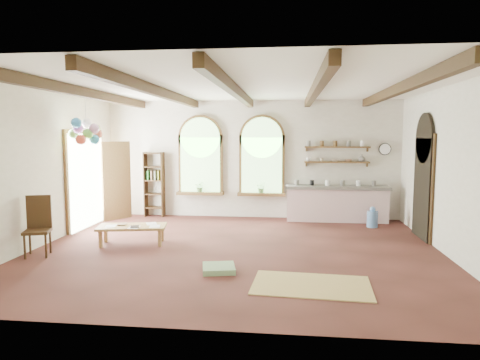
# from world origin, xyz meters

# --- Properties ---
(floor) EXTENTS (8.00, 8.00, 0.00)m
(floor) POSITION_xyz_m (0.00, 0.00, 0.00)
(floor) COLOR #582A24
(floor) RESTS_ON ground
(ceiling_beams) EXTENTS (6.20, 6.80, 0.18)m
(ceiling_beams) POSITION_xyz_m (0.00, 0.00, 3.10)
(ceiling_beams) COLOR #3A2612
(ceiling_beams) RESTS_ON ceiling
(window_left) EXTENTS (1.30, 0.28, 2.20)m
(window_left) POSITION_xyz_m (-1.40, 3.43, 1.63)
(window_left) COLOR brown
(window_left) RESTS_ON floor
(window_right) EXTENTS (1.30, 0.28, 2.20)m
(window_right) POSITION_xyz_m (0.30, 3.43, 1.63)
(window_right) COLOR brown
(window_right) RESTS_ON floor
(left_doorway) EXTENTS (0.10, 1.90, 2.50)m
(left_doorway) POSITION_xyz_m (-3.95, 1.80, 1.15)
(left_doorway) COLOR brown
(left_doorway) RESTS_ON floor
(right_doorway) EXTENTS (0.10, 1.30, 2.40)m
(right_doorway) POSITION_xyz_m (3.95, 1.50, 1.10)
(right_doorway) COLOR black
(right_doorway) RESTS_ON floor
(kitchen_counter) EXTENTS (2.68, 0.62, 0.94)m
(kitchen_counter) POSITION_xyz_m (2.30, 3.20, 0.48)
(kitchen_counter) COLOR beige
(kitchen_counter) RESTS_ON floor
(wall_shelf_lower) EXTENTS (1.70, 0.24, 0.04)m
(wall_shelf_lower) POSITION_xyz_m (2.30, 3.38, 1.55)
(wall_shelf_lower) COLOR brown
(wall_shelf_lower) RESTS_ON wall_back
(wall_shelf_upper) EXTENTS (1.70, 0.24, 0.04)m
(wall_shelf_upper) POSITION_xyz_m (2.30, 3.38, 1.95)
(wall_shelf_upper) COLOR brown
(wall_shelf_upper) RESTS_ON wall_back
(wall_clock) EXTENTS (0.32, 0.04, 0.32)m
(wall_clock) POSITION_xyz_m (3.55, 3.45, 1.90)
(wall_clock) COLOR black
(wall_clock) RESTS_ON wall_back
(bookshelf) EXTENTS (0.53, 0.32, 1.80)m
(bookshelf) POSITION_xyz_m (-2.70, 3.32, 0.90)
(bookshelf) COLOR #3A2612
(bookshelf) RESTS_ON floor
(coffee_table) EXTENTS (1.48, 0.88, 0.39)m
(coffee_table) POSITION_xyz_m (-2.20, 0.23, 0.35)
(coffee_table) COLOR tan
(coffee_table) RESTS_ON floor
(side_chair) EXTENTS (0.57, 0.57, 1.13)m
(side_chair) POSITION_xyz_m (-3.66, -0.79, 0.33)
(side_chair) COLOR #3A2612
(side_chair) RESTS_ON floor
(floor_mat) EXTENTS (1.84, 1.21, 0.02)m
(floor_mat) POSITION_xyz_m (1.38, -1.86, 0.01)
(floor_mat) COLOR tan
(floor_mat) RESTS_ON floor
(floor_cushion) EXTENTS (0.63, 0.63, 0.09)m
(floor_cushion) POSITION_xyz_m (-0.12, -1.32, 0.05)
(floor_cushion) COLOR gray
(floor_cushion) RESTS_ON floor
(water_jug_a) EXTENTS (0.27, 0.27, 0.51)m
(water_jug_a) POSITION_xyz_m (3.10, 2.50, 0.22)
(water_jug_a) COLOR #5E8EC9
(water_jug_a) RESTS_ON floor
(water_jug_b) EXTENTS (0.30, 0.30, 0.58)m
(water_jug_b) POSITION_xyz_m (3.44, 3.20, 0.25)
(water_jug_b) COLOR #5E8EC9
(water_jug_b) RESTS_ON floor
(balloon_cluster) EXTENTS (0.76, 0.84, 1.14)m
(balloon_cluster) POSITION_xyz_m (-3.41, 0.80, 2.33)
(balloon_cluster) COLOR white
(balloon_cluster) RESTS_ON floor
(table_book) EXTENTS (0.24, 0.29, 0.02)m
(table_book) POSITION_xyz_m (-2.52, 0.27, 0.41)
(table_book) COLOR olive
(table_book) RESTS_ON coffee_table
(tablet) EXTENTS (0.24, 0.29, 0.01)m
(tablet) POSITION_xyz_m (-2.10, 0.11, 0.40)
(tablet) COLOR black
(tablet) RESTS_ON coffee_table
(potted_plant_left) EXTENTS (0.27, 0.23, 0.30)m
(potted_plant_left) POSITION_xyz_m (-1.40, 3.32, 0.85)
(potted_plant_left) COLOR #598C4C
(potted_plant_left) RESTS_ON window_left
(potted_plant_right) EXTENTS (0.27, 0.23, 0.30)m
(potted_plant_right) POSITION_xyz_m (0.30, 3.32, 0.85)
(potted_plant_right) COLOR #598C4C
(potted_plant_right) RESTS_ON window_right
(shelf_cup_a) EXTENTS (0.12, 0.10, 0.10)m
(shelf_cup_a) POSITION_xyz_m (1.55, 3.38, 1.62)
(shelf_cup_a) COLOR white
(shelf_cup_a) RESTS_ON wall_shelf_lower
(shelf_cup_b) EXTENTS (0.10, 0.10, 0.09)m
(shelf_cup_b) POSITION_xyz_m (1.90, 3.38, 1.62)
(shelf_cup_b) COLOR beige
(shelf_cup_b) RESTS_ON wall_shelf_lower
(shelf_bowl_a) EXTENTS (0.22, 0.22, 0.05)m
(shelf_bowl_a) POSITION_xyz_m (2.25, 3.38, 1.60)
(shelf_bowl_a) COLOR beige
(shelf_bowl_a) RESTS_ON wall_shelf_lower
(shelf_bowl_b) EXTENTS (0.20, 0.20, 0.06)m
(shelf_bowl_b) POSITION_xyz_m (2.60, 3.38, 1.60)
(shelf_bowl_b) COLOR #8C664C
(shelf_bowl_b) RESTS_ON wall_shelf_lower
(shelf_vase) EXTENTS (0.18, 0.18, 0.19)m
(shelf_vase) POSITION_xyz_m (2.95, 3.38, 1.67)
(shelf_vase) COLOR slate
(shelf_vase) RESTS_ON wall_shelf_lower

